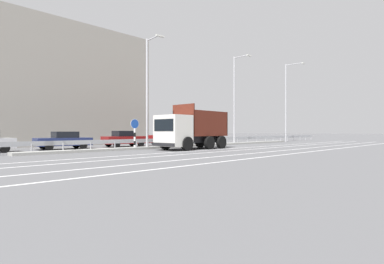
% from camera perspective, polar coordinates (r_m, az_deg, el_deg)
% --- Properties ---
extents(ground_plane, '(320.00, 320.00, 0.00)m').
position_cam_1_polar(ground_plane, '(27.01, 5.32, -2.91)').
color(ground_plane, '#565659').
extents(lane_strip_0, '(58.01, 0.16, 0.01)m').
position_cam_1_polar(lane_strip_0, '(23.04, 3.41, -3.43)').
color(lane_strip_0, silver).
rests_on(lane_strip_0, ground_plane).
extents(lane_strip_1, '(58.01, 0.16, 0.01)m').
position_cam_1_polar(lane_strip_1, '(21.89, 6.92, -3.62)').
color(lane_strip_1, silver).
rests_on(lane_strip_1, ground_plane).
extents(lane_strip_2, '(58.01, 0.16, 0.01)m').
position_cam_1_polar(lane_strip_2, '(20.44, 12.46, -3.89)').
color(lane_strip_2, silver).
rests_on(lane_strip_2, ground_plane).
extents(lane_strip_3, '(58.01, 0.16, 0.01)m').
position_cam_1_polar(lane_strip_3, '(19.44, 17.46, -4.10)').
color(lane_strip_3, silver).
rests_on(lane_strip_3, ground_plane).
extents(median_island, '(31.90, 1.10, 0.18)m').
position_cam_1_polar(median_island, '(28.80, 1.21, -2.54)').
color(median_island, gray).
rests_on(median_island, ground_plane).
extents(median_guardrail, '(58.01, 0.09, 0.78)m').
position_cam_1_polar(median_guardrail, '(29.76, -0.73, -1.53)').
color(median_guardrail, '#9EA0A5').
rests_on(median_guardrail, ground_plane).
extents(dump_truck, '(6.50, 2.86, 3.56)m').
position_cam_1_polar(dump_truck, '(23.59, -1.21, -0.10)').
color(dump_truck, silver).
rests_on(dump_truck, ground_plane).
extents(median_road_sign, '(0.78, 0.16, 2.42)m').
position_cam_1_polar(median_road_sign, '(24.06, -10.85, -0.21)').
color(median_road_sign, white).
rests_on(median_road_sign, ground_plane).
extents(street_lamp_1, '(0.72, 2.12, 9.01)m').
position_cam_1_polar(street_lamp_1, '(24.90, -8.38, 8.32)').
color(street_lamp_1, '#ADADB2').
rests_on(street_lamp_1, ground_plane).
extents(street_lamp_2, '(0.71, 2.17, 9.57)m').
position_cam_1_polar(street_lamp_2, '(33.07, 8.24, 6.80)').
color(street_lamp_2, '#ADADB2').
rests_on(street_lamp_2, ground_plane).
extents(street_lamp_3, '(0.71, 2.60, 10.60)m').
position_cam_1_polar(street_lamp_3, '(42.94, 17.65, 6.02)').
color(street_lamp_3, '#ADADB2').
rests_on(street_lamp_3, ground_plane).
extents(parked_car_2, '(4.28, 2.00, 1.42)m').
position_cam_1_polar(parked_car_2, '(26.03, -23.23, -1.46)').
color(parked_car_2, navy).
rests_on(parked_car_2, ground_plane).
extents(parked_car_3, '(4.08, 2.12, 1.48)m').
position_cam_1_polar(parked_car_3, '(28.52, -12.73, -1.26)').
color(parked_car_3, maroon).
rests_on(parked_car_3, ground_plane).
extents(parked_car_4, '(4.69, 1.92, 1.48)m').
position_cam_1_polar(parked_car_4, '(31.29, -4.24, -1.10)').
color(parked_car_4, maroon).
rests_on(parked_car_4, ground_plane).
extents(parked_car_5, '(4.63, 1.88, 1.26)m').
position_cam_1_polar(parked_car_5, '(34.92, 2.13, -1.13)').
color(parked_car_5, '#A3A3A8').
rests_on(parked_car_5, ground_plane).
extents(background_building_0, '(21.33, 11.44, 12.42)m').
position_cam_1_polar(background_building_0, '(36.92, -27.30, 7.55)').
color(background_building_0, gray).
rests_on(background_building_0, ground_plane).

